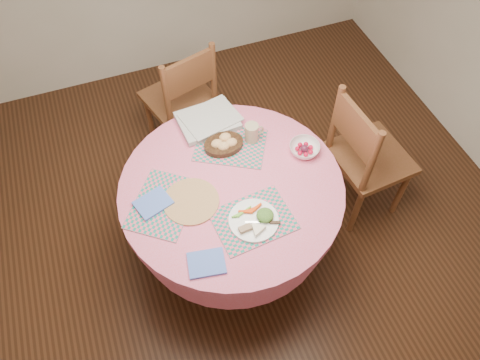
% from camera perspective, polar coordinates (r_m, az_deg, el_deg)
% --- Properties ---
extents(ground, '(4.00, 4.00, 0.00)m').
position_cam_1_polar(ground, '(3.19, -0.85, -8.51)').
color(ground, '#331C0F').
rests_on(ground, ground).
extents(room_envelope, '(4.01, 4.01, 2.71)m').
position_cam_1_polar(room_envelope, '(1.85, -1.52, 16.82)').
color(room_envelope, silver).
rests_on(room_envelope, ground).
extents(dining_table, '(1.24, 1.24, 0.75)m').
position_cam_1_polar(dining_table, '(2.71, -0.99, -3.09)').
color(dining_table, pink).
rests_on(dining_table, ground).
extents(chair_right, '(0.48, 0.50, 1.01)m').
position_cam_1_polar(chair_right, '(3.07, 14.96, 2.84)').
color(chair_right, brown).
rests_on(chair_right, ground).
extents(chair_back, '(0.55, 0.54, 0.97)m').
position_cam_1_polar(chair_back, '(3.37, -7.03, 9.94)').
color(chair_back, brown).
rests_on(chair_back, ground).
extents(placemat_front, '(0.42, 0.33, 0.01)m').
position_cam_1_polar(placemat_front, '(2.43, 1.62, -4.90)').
color(placemat_front, '#167E6D').
rests_on(placemat_front, dining_table).
extents(placemat_left, '(0.48, 0.50, 0.01)m').
position_cam_1_polar(placemat_left, '(2.51, -9.34, -2.90)').
color(placemat_left, '#167E6D').
rests_on(placemat_left, dining_table).
extents(placemat_back, '(0.50, 0.46, 0.01)m').
position_cam_1_polar(placemat_back, '(2.72, -1.18, 4.25)').
color(placemat_back, '#167E6D').
rests_on(placemat_back, dining_table).
extents(wicker_trivet, '(0.30, 0.30, 0.01)m').
position_cam_1_polar(wicker_trivet, '(2.50, -5.97, -2.61)').
color(wicker_trivet, '#9E6C44').
rests_on(wicker_trivet, dining_table).
extents(napkin_near, '(0.20, 0.17, 0.01)m').
position_cam_1_polar(napkin_near, '(2.31, -4.11, -10.08)').
color(napkin_near, '#4F6ECC').
rests_on(napkin_near, dining_table).
extents(napkin_far, '(0.21, 0.19, 0.01)m').
position_cam_1_polar(napkin_far, '(2.51, -10.54, -2.77)').
color(napkin_far, '#4F6ECC').
rests_on(napkin_far, placemat_left).
extents(dinner_plate, '(0.26, 0.26, 0.05)m').
position_cam_1_polar(dinner_plate, '(2.41, 1.90, -4.89)').
color(dinner_plate, white).
rests_on(dinner_plate, placemat_front).
extents(bread_bowl, '(0.23, 0.23, 0.08)m').
position_cam_1_polar(bread_bowl, '(2.69, -1.98, 4.47)').
color(bread_bowl, black).
rests_on(bread_bowl, placemat_back).
extents(latte_mug, '(0.12, 0.08, 0.12)m').
position_cam_1_polar(latte_mug, '(2.71, 1.48, 5.81)').
color(latte_mug, tan).
rests_on(latte_mug, placemat_back).
extents(fruit_bowl, '(0.19, 0.19, 0.05)m').
position_cam_1_polar(fruit_bowl, '(2.70, 7.86, 3.79)').
color(fruit_bowl, white).
rests_on(fruit_bowl, dining_table).
extents(newspaper_stack, '(0.38, 0.32, 0.04)m').
position_cam_1_polar(newspaper_stack, '(2.83, -3.91, 7.30)').
color(newspaper_stack, silver).
rests_on(newspaper_stack, dining_table).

